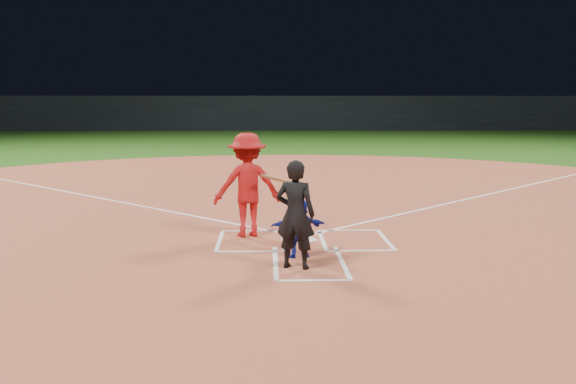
{
  "coord_description": "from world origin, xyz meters",
  "views": [
    {
      "loc": [
        -0.68,
        -11.98,
        2.63
      ],
      "look_at": [
        -0.3,
        -0.4,
        1.0
      ],
      "focal_mm": 40.0,
      "sensor_mm": 36.0,
      "label": 1
    }
  ],
  "objects_px": {
    "batter_at_plate": "(247,185)",
    "home_plate": "(303,240)",
    "catcher": "(299,228)",
    "umpire": "(295,214)"
  },
  "relations": [
    {
      "from": "home_plate",
      "to": "batter_at_plate",
      "type": "relative_size",
      "value": 0.3
    },
    {
      "from": "home_plate",
      "to": "catcher",
      "type": "height_order",
      "value": "catcher"
    },
    {
      "from": "umpire",
      "to": "batter_at_plate",
      "type": "height_order",
      "value": "batter_at_plate"
    },
    {
      "from": "home_plate",
      "to": "catcher",
      "type": "xyz_separation_m",
      "value": [
        -0.14,
        -1.33,
        0.5
      ]
    },
    {
      "from": "umpire",
      "to": "batter_at_plate",
      "type": "bearing_deg",
      "value": -53.49
    },
    {
      "from": "batter_at_plate",
      "to": "catcher",
      "type": "bearing_deg",
      "value": -62.33
    },
    {
      "from": "batter_at_plate",
      "to": "home_plate",
      "type": "bearing_deg",
      "value": -22.41
    },
    {
      "from": "home_plate",
      "to": "batter_at_plate",
      "type": "xyz_separation_m",
      "value": [
        -1.07,
        0.44,
        1.01
      ]
    },
    {
      "from": "catcher",
      "to": "batter_at_plate",
      "type": "bearing_deg",
      "value": -75.01
    },
    {
      "from": "catcher",
      "to": "home_plate",
      "type": "bearing_deg",
      "value": -108.65
    }
  ]
}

